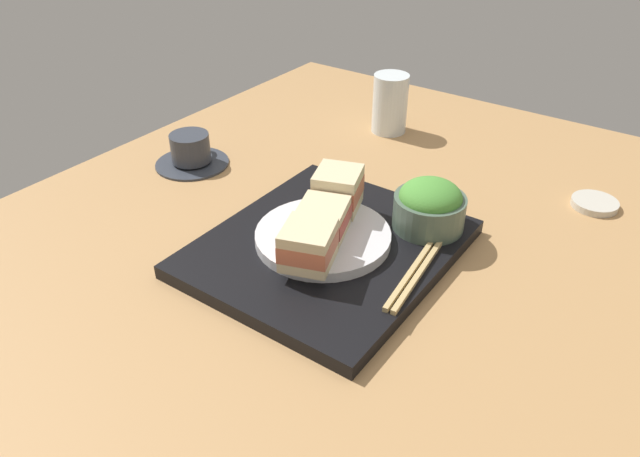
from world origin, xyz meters
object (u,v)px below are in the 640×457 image
sandwich_middle (323,218)px  salad_bowl (430,206)px  sandwich_plate (323,237)px  coffee_cup (191,152)px  sandwich_near (308,245)px  drinking_glass (390,104)px  sandwich_far (336,189)px  small_sauce_dish (595,203)px  chopsticks_pair (418,269)px

sandwich_middle → salad_bowl: size_ratio=0.84×
sandwich_plate → coffee_cup: (8.91, 35.30, -0.39)cm
sandwich_middle → coffee_cup: bearing=75.8°
sandwich_plate → sandwich_near: sandwich_near is taller
sandwich_middle → drinking_glass: size_ratio=0.76×
sandwich_far → small_sauce_dish: 42.71cm
coffee_cup → salad_bowl: bearing=-86.1°
salad_bowl → sandwich_middle: bearing=139.3°
small_sauce_dish → sandwich_plate: bearing=141.7°
sandwich_far → coffee_cup: size_ratio=0.65×
sandwich_plate → coffee_cup: bearing=75.8°
sandwich_plate → salad_bowl: (11.99, -10.30, 2.78)cm
sandwich_far → salad_bowl: same height
small_sauce_dish → drinking_glass: bearing=81.2°
sandwich_middle → sandwich_far: sandwich_far is taller
sandwich_middle → salad_bowl: (11.99, -10.30, -0.25)cm
coffee_cup → chopsticks_pair: bearing=-98.6°
sandwich_near → sandwich_plate: bearing=19.8°
sandwich_plate → sandwich_middle: 3.03cm
chopsticks_pair → coffee_cup: 50.11cm
sandwich_far → drinking_glass: (35.49, 11.15, -0.81)cm
sandwich_far → drinking_glass: bearing=17.4°
sandwich_near → drinking_glass: 51.67cm
sandwich_near → sandwich_far: (13.62, 4.91, 0.35)cm
sandwich_far → sandwich_plate: bearing=-160.2°
salad_bowl → coffee_cup: salad_bowl is taller
coffee_cup → small_sauce_dish: bearing=-67.0°
sandwich_plate → drinking_glass: 44.53cm
sandwich_near → coffee_cup: (15.72, 37.76, -3.80)cm
sandwich_far → salad_bowl: bearing=-67.9°
coffee_cup → small_sauce_dish: coffee_cup is taller
sandwich_middle → small_sauce_dish: (35.84, -28.28, -5.30)cm
chopsticks_pair → drinking_glass: 49.60cm
small_sauce_dish → sandwich_near: bearing=148.8°
sandwich_near → chopsticks_pair: 14.86cm
sandwich_plate → salad_bowl: salad_bowl is taller
sandwich_near → salad_bowl: 20.38cm
sandwich_plate → small_sauce_dish: (35.84, -28.28, -2.28)cm
chopsticks_pair → sandwich_far: bearing=72.0°
sandwich_middle → sandwich_near: bearing=-160.2°
sandwich_near → sandwich_far: sandwich_far is taller
coffee_cup → sandwich_plate: bearing=-104.2°
sandwich_far → drinking_glass: drinking_glass is taller
salad_bowl → coffee_cup: (-3.08, 45.61, -3.17)cm
sandwich_plate → chopsticks_pair: 14.31cm
sandwich_middle → sandwich_plate: bearing=116.6°
drinking_glass → small_sauce_dish: size_ratio=1.59×
sandwich_middle → sandwich_far: (6.81, 2.46, 0.74)cm
salad_bowl → drinking_glass: bearing=38.3°
salad_bowl → drinking_glass: size_ratio=0.90×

